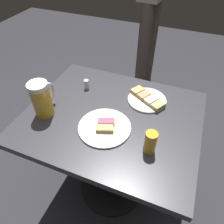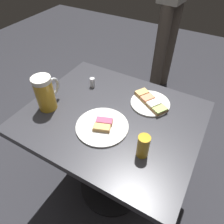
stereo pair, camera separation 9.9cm
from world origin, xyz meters
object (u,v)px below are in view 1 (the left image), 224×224
at_px(plate_near, 147,99).
at_px(beer_glass_small, 150,142).
at_px(beer_mug, 42,99).
at_px(salt_shaker, 87,84).
at_px(plate_far, 105,127).

distance_m(plate_near, beer_glass_small, 0.32).
relative_size(beer_mug, salt_shaker, 3.34).
distance_m(beer_glass_small, salt_shaker, 0.51).
bearing_deg(plate_far, beer_glass_small, -12.06).
distance_m(beer_mug, salt_shaker, 0.28).
distance_m(beer_mug, beer_glass_small, 0.52).
xyz_separation_m(plate_far, beer_glass_small, (0.21, -0.05, 0.04)).
relative_size(plate_near, beer_mug, 1.15).
bearing_deg(plate_far, plate_near, 63.90).
bearing_deg(plate_near, plate_far, -116.10).
xyz_separation_m(plate_near, beer_mug, (-0.43, -0.27, 0.08)).
relative_size(plate_far, salt_shaker, 4.53).
bearing_deg(beer_glass_small, beer_mug, 176.49).
xyz_separation_m(beer_mug, beer_glass_small, (0.52, -0.03, -0.04)).
height_order(plate_far, salt_shaker, salt_shaker).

